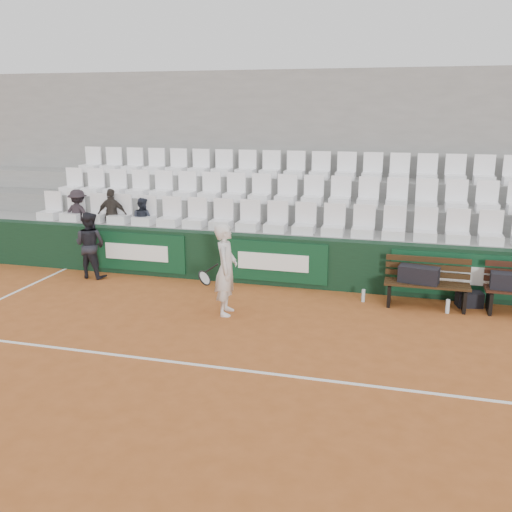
{
  "coord_description": "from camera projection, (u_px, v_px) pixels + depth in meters",
  "views": [
    {
      "loc": [
        2.35,
        -6.91,
        3.53
      ],
      "look_at": [
        -0.17,
        2.4,
        1.0
      ],
      "focal_mm": 40.0,
      "sensor_mm": 36.0,
      "label": 1
    }
  ],
  "objects": [
    {
      "name": "ground",
      "position": [
        223.0,
        368.0,
        7.94
      ],
      "size": [
        80.0,
        80.0,
        0.0
      ],
      "primitive_type": "plane",
      "color": "#A95726",
      "rests_on": "ground"
    },
    {
      "name": "court_baseline",
      "position": [
        223.0,
        368.0,
        7.94
      ],
      "size": [
        18.0,
        0.06,
        0.01
      ],
      "primitive_type": "cube",
      "color": "white",
      "rests_on": "ground"
    },
    {
      "name": "back_barrier",
      "position": [
        288.0,
        261.0,
        11.52
      ],
      "size": [
        18.0,
        0.34,
        1.0
      ],
      "color": "black",
      "rests_on": "ground"
    },
    {
      "name": "grandstand_tier_front",
      "position": [
        291.0,
        254.0,
        12.13
      ],
      "size": [
        18.0,
        0.95,
        1.0
      ],
      "primitive_type": "cube",
      "color": "gray",
      "rests_on": "ground"
    },
    {
      "name": "grandstand_tier_mid",
      "position": [
        300.0,
        234.0,
        12.96
      ],
      "size": [
        18.0,
        0.95,
        1.45
      ],
      "primitive_type": "cube",
      "color": "gray",
      "rests_on": "ground"
    },
    {
      "name": "grandstand_tier_back",
      "position": [
        307.0,
        217.0,
        13.79
      ],
      "size": [
        18.0,
        0.95,
        1.9
      ],
      "primitive_type": "cube",
      "color": "gray",
      "rests_on": "ground"
    },
    {
      "name": "grandstand_rear_wall",
      "position": [
        313.0,
        162.0,
        14.06
      ],
      "size": [
        18.0,
        0.3,
        4.4
      ],
      "primitive_type": "cube",
      "color": "gray",
      "rests_on": "ground"
    },
    {
      "name": "seat_row_front",
      "position": [
        290.0,
        218.0,
        11.76
      ],
      "size": [
        11.9,
        0.44,
        0.63
      ],
      "primitive_type": "cube",
      "color": "white",
      "rests_on": "grandstand_tier_front"
    },
    {
      "name": "seat_row_mid",
      "position": [
        299.0,
        190.0,
        12.53
      ],
      "size": [
        11.9,
        0.44,
        0.63
      ],
      "primitive_type": "cube",
      "color": "white",
      "rests_on": "grandstand_tier_mid"
    },
    {
      "name": "seat_row_back",
      "position": [
        307.0,
        165.0,
        13.31
      ],
      "size": [
        11.9,
        0.44,
        0.63
      ],
      "primitive_type": "cube",
      "color": "white",
      "rests_on": "grandstand_tier_back"
    },
    {
      "name": "bench_left",
      "position": [
        426.0,
        295.0,
        10.33
      ],
      "size": [
        1.5,
        0.56,
        0.45
      ],
      "primitive_type": "cube",
      "color": "#352110",
      "rests_on": "ground"
    },
    {
      "name": "sports_bag_left",
      "position": [
        419.0,
        275.0,
        10.27
      ],
      "size": [
        0.75,
        0.43,
        0.3
      ],
      "primitive_type": "cube",
      "rotation": [
        0.0,
        0.0,
        -0.2
      ],
      "color": "black",
      "rests_on": "bench_left"
    },
    {
      "name": "sports_bag_right",
      "position": [
        509.0,
        281.0,
        9.9
      ],
      "size": [
        0.63,
        0.32,
        0.28
      ],
      "primitive_type": "cube",
      "rotation": [
        0.0,
        0.0,
        -0.07
      ],
      "color": "black",
      "rests_on": "bench_right"
    },
    {
      "name": "sports_bag_ground",
      "position": [
        469.0,
        299.0,
        10.37
      ],
      "size": [
        0.5,
        0.36,
        0.27
      ],
      "primitive_type": "cube",
      "rotation": [
        0.0,
        0.0,
        0.22
      ],
      "color": "black",
      "rests_on": "ground"
    },
    {
      "name": "water_bottle_near",
      "position": [
        363.0,
        296.0,
        10.62
      ],
      "size": [
        0.07,
        0.07,
        0.24
      ],
      "primitive_type": "cylinder",
      "color": "silver",
      "rests_on": "ground"
    },
    {
      "name": "water_bottle_far",
      "position": [
        448.0,
        306.0,
        10.03
      ],
      "size": [
        0.07,
        0.07,
        0.25
      ],
      "primitive_type": "cylinder",
      "color": "silver",
      "rests_on": "ground"
    },
    {
      "name": "tennis_player",
      "position": [
        226.0,
        269.0,
        9.85
      ],
      "size": [
        0.73,
        0.64,
        1.62
      ],
      "color": "silver",
      "rests_on": "ground"
    },
    {
      "name": "ball_kid",
      "position": [
        90.0,
        245.0,
        12.02
      ],
      "size": [
        0.73,
        0.59,
        1.41
      ],
      "primitive_type": "imported",
      "rotation": [
        0.0,
        0.0,
        3.06
      ],
      "color": "black",
      "rests_on": "ground"
    },
    {
      "name": "spectator_a",
      "position": [
        77.0,
        195.0,
        13.0
      ],
      "size": [
        0.78,
        0.48,
        1.16
      ],
      "primitive_type": "imported",
      "rotation": [
        0.0,
        0.0,
        3.07
      ],
      "color": "black",
      "rests_on": "grandstand_tier_front"
    },
    {
      "name": "spectator_b",
      "position": [
        111.0,
        196.0,
        12.77
      ],
      "size": [
        0.73,
        0.36,
        1.21
      ],
      "primitive_type": "imported",
      "rotation": [
        0.0,
        0.0,
        3.24
      ],
      "color": "#2F2A26",
      "rests_on": "grandstand_tier_front"
    },
    {
      "name": "spectator_c",
      "position": [
        142.0,
        201.0,
        12.61
      ],
      "size": [
        0.57,
        0.49,
        1.04
      ],
      "primitive_type": "imported",
      "rotation": [
        0.0,
        0.0,
        2.93
      ],
      "color": "#1F242F",
      "rests_on": "grandstand_tier_front"
    }
  ]
}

